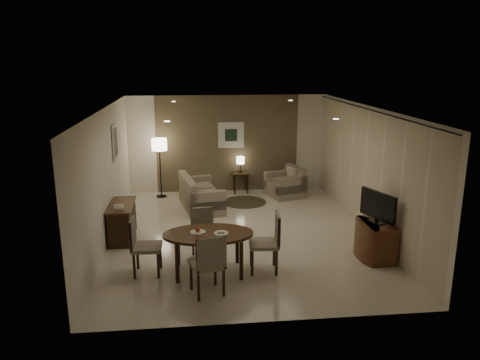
{
  "coord_description": "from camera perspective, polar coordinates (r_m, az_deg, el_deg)",
  "views": [
    {
      "loc": [
        -1.04,
        -9.41,
        3.67
      ],
      "look_at": [
        0.0,
        0.2,
        1.15
      ],
      "focal_mm": 35.0,
      "sensor_mm": 36.0,
      "label": 1
    }
  ],
  "objects": [
    {
      "name": "chair_right",
      "position": [
        8.31,
        2.9,
        -7.66
      ],
      "size": [
        0.55,
        0.55,
        1.05
      ],
      "primitive_type": null,
      "rotation": [
        0.0,
        0.0,
        -1.66
      ],
      "color": "gray",
      "rests_on": "floor"
    },
    {
      "name": "round_rug",
      "position": [
        12.32,
        0.55,
        -2.7
      ],
      "size": [
        1.14,
        1.14,
        0.01
      ],
      "primitive_type": "cylinder",
      "color": "#444026",
      "rests_on": "floor"
    },
    {
      "name": "taupe_accent",
      "position": [
        13.14,
        -1.54,
        4.44
      ],
      "size": [
        3.96,
        0.03,
        2.7
      ],
      "primitive_type": "cube",
      "color": "brown",
      "rests_on": "wall_back"
    },
    {
      "name": "downlight_fl",
      "position": [
        11.26,
        -8.09,
        9.45
      ],
      "size": [
        0.1,
        0.1,
        0.01
      ],
      "primitive_type": "cylinder",
      "color": "white",
      "rests_on": "ceiling"
    },
    {
      "name": "chair_near",
      "position": [
        7.56,
        -4.06,
        -10.07
      ],
      "size": [
        0.62,
        0.62,
        1.03
      ],
      "primitive_type": null,
      "rotation": [
        0.0,
        0.0,
        3.42
      ],
      "color": "gray",
      "rests_on": "floor"
    },
    {
      "name": "downlight_nr",
      "position": [
        8.05,
        11.61,
        7.29
      ],
      "size": [
        0.1,
        0.1,
        0.01
      ],
      "primitive_type": "cylinder",
      "color": "white",
      "rests_on": "ceiling"
    },
    {
      "name": "sofa",
      "position": [
        11.8,
        -4.75,
        -1.5
      ],
      "size": [
        1.85,
        1.16,
        0.81
      ],
      "primitive_type": null,
      "rotation": [
        0.0,
        0.0,
        1.75
      ],
      "color": "gray",
      "rests_on": "floor"
    },
    {
      "name": "table_lamp",
      "position": [
        13.05,
        0.06,
        2.0
      ],
      "size": [
        0.22,
        0.22,
        0.5
      ],
      "primitive_type": null,
      "color": "#FFEAC1",
      "rests_on": "side_table"
    },
    {
      "name": "console_desk",
      "position": [
        10.08,
        -14.15,
        -4.94
      ],
      "size": [
        0.48,
        1.2,
        0.75
      ],
      "primitive_type": null,
      "color": "#4E2F19",
      "rests_on": "floor"
    },
    {
      "name": "curtain_rod",
      "position": [
        10.17,
        15.48,
        8.28
      ],
      "size": [
        0.03,
        6.8,
        0.03
      ],
      "primitive_type": "cylinder",
      "rotation": [
        1.57,
        0.0,
        0.0
      ],
      "color": "black",
      "rests_on": "wall_right"
    },
    {
      "name": "art_left_canvas",
      "position": [
        10.89,
        -14.92,
        4.5
      ],
      "size": [
        0.01,
        0.46,
        0.64
      ],
      "primitive_type": "cube",
      "color": "gray",
      "rests_on": "wall_left"
    },
    {
      "name": "fruit_apple",
      "position": [
        8.19,
        -5.18,
        -5.99
      ],
      "size": [
        0.09,
        0.09,
        0.09
      ],
      "primitive_type": "sphere",
      "color": "#AC3113",
      "rests_on": "plate_a"
    },
    {
      "name": "flat_tv",
      "position": [
        9.02,
        16.45,
        -3.1
      ],
      "size": [
        0.36,
        0.85,
        0.6
      ],
      "primitive_type": null,
      "rotation": [
        0.0,
        0.0,
        0.35
      ],
      "color": "black",
      "rests_on": "tv_cabinet"
    },
    {
      "name": "chair_far",
      "position": [
        8.86,
        -4.39,
        -6.64
      ],
      "size": [
        0.51,
        0.51,
        0.93
      ],
      "primitive_type": null,
      "rotation": [
        0.0,
        0.0,
        0.14
      ],
      "color": "gray",
      "rests_on": "floor"
    },
    {
      "name": "napkin",
      "position": [
        8.12,
        -2.32,
        -6.35
      ],
      "size": [
        0.12,
        0.08,
        0.03
      ],
      "primitive_type": "cube",
      "color": "white",
      "rests_on": "plate_b"
    },
    {
      "name": "tv_cabinet",
      "position": [
        9.24,
        16.26,
        -7.06
      ],
      "size": [
        0.48,
        0.9,
        0.7
      ],
      "primitive_type": null,
      "color": "#5B301B",
      "rests_on": "floor"
    },
    {
      "name": "plate_b",
      "position": [
        8.13,
        -2.32,
        -6.5
      ],
      "size": [
        0.26,
        0.26,
        0.02
      ],
      "primitive_type": "cylinder",
      "color": "white",
      "rests_on": "dining_table"
    },
    {
      "name": "armchair",
      "position": [
        12.81,
        5.5,
        -0.23
      ],
      "size": [
        1.09,
        1.13,
        0.81
      ],
      "primitive_type": null,
      "rotation": [
        0.0,
        0.0,
        -1.26
      ],
      "color": "gray",
      "rests_on": "floor"
    },
    {
      "name": "dining_table",
      "position": [
        8.3,
        -3.85,
        -8.85
      ],
      "size": [
        1.57,
        0.98,
        0.74
      ],
      "primitive_type": null,
      "color": "#4E2F19",
      "rests_on": "floor"
    },
    {
      "name": "art_left_frame",
      "position": [
        10.9,
        -15.0,
        4.5
      ],
      "size": [
        0.03,
        0.6,
        0.8
      ],
      "primitive_type": "cube",
      "color": "silver",
      "rests_on": "wall_left"
    },
    {
      "name": "art_back_frame",
      "position": [
        13.09,
        -1.1,
        5.51
      ],
      "size": [
        0.72,
        0.03,
        0.72
      ],
      "primitive_type": "cube",
      "color": "silver",
      "rests_on": "wall_back"
    },
    {
      "name": "floor_lamp",
      "position": [
        12.78,
        -9.69,
        1.43
      ],
      "size": [
        0.41,
        0.41,
        1.61
      ],
      "primitive_type": null,
      "color": "#FFE5B7",
      "rests_on": "floor"
    },
    {
      "name": "curtain_wall",
      "position": [
        10.39,
        14.99,
        1.03
      ],
      "size": [
        0.08,
        6.7,
        2.58
      ],
      "primitive_type": null,
      "color": "beige",
      "rests_on": "wall_right"
    },
    {
      "name": "downlight_nl",
      "position": [
        7.68,
        -8.88,
        7.07
      ],
      "size": [
        0.1,
        0.1,
        0.01
      ],
      "primitive_type": "cylinder",
      "color": "white",
      "rests_on": "ceiling"
    },
    {
      "name": "side_table",
      "position": [
        13.15,
        0.07,
        -0.3
      ],
      "size": [
        0.45,
        0.45,
        0.57
      ],
      "primitive_type": null,
      "color": "black",
      "rests_on": "floor"
    },
    {
      "name": "plate_a",
      "position": [
        8.2,
        -5.17,
        -6.34
      ],
      "size": [
        0.26,
        0.26,
        0.02
      ],
      "primitive_type": "cylinder",
      "color": "white",
      "rests_on": "dining_table"
    },
    {
      "name": "telephone",
      "position": [
        9.66,
        -14.54,
        -3.15
      ],
      "size": [
        0.2,
        0.14,
        0.09
      ],
      "primitive_type": null,
      "color": "white",
      "rests_on": "console_desk"
    },
    {
      "name": "art_back_canvas",
      "position": [
        13.07,
        -1.1,
        5.5
      ],
      "size": [
        0.34,
        0.01,
        0.34
      ],
      "primitive_type": "cube",
      "color": "black",
      "rests_on": "wall_back"
    },
    {
      "name": "downlight_fr",
      "position": [
        11.51,
        6.17,
        9.62
      ],
      "size": [
        0.1,
        0.1,
        0.01
      ],
      "primitive_type": "cylinder",
      "color": "white",
      "rests_on": "ceiling"
    },
    {
      "name": "room_shell",
      "position": [
        10.13,
        -0.12,
        1.38
      ],
      "size": [
        5.5,
        7.0,
        2.7
      ],
      "color": "beige",
      "rests_on": "ground"
    },
    {
      "name": "chair_left",
      "position": [
        8.35,
        -11.27,
        -7.94
      ],
      "size": [
        0.51,
        0.51,
        1.02
      ],
      "primitive_type": null,
      "rotation": [
        0.0,
        0.0,
        1.53
      ],
      "color": "gray",
      "rests_on": "floor"
    }
  ]
}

